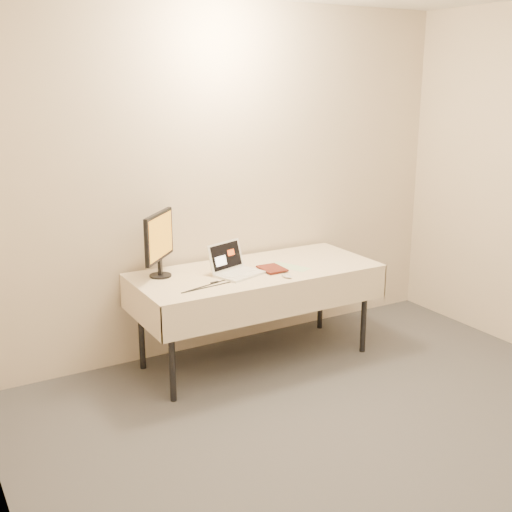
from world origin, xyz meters
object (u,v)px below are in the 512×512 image
table (256,277)px  monitor (159,240)px  book (263,258)px  laptop (234,267)px

table → monitor: (-0.69, 0.19, 0.34)m
table → book: (0.01, -0.08, 0.17)m
laptop → monitor: 0.58m
book → laptop: bearing=164.1°
monitor → book: bearing=-67.4°
book → table: bearing=99.3°
monitor → book: monitor is taller
laptop → monitor: monitor is taller
table → laptop: 0.23m
table → monitor: size_ratio=3.95×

